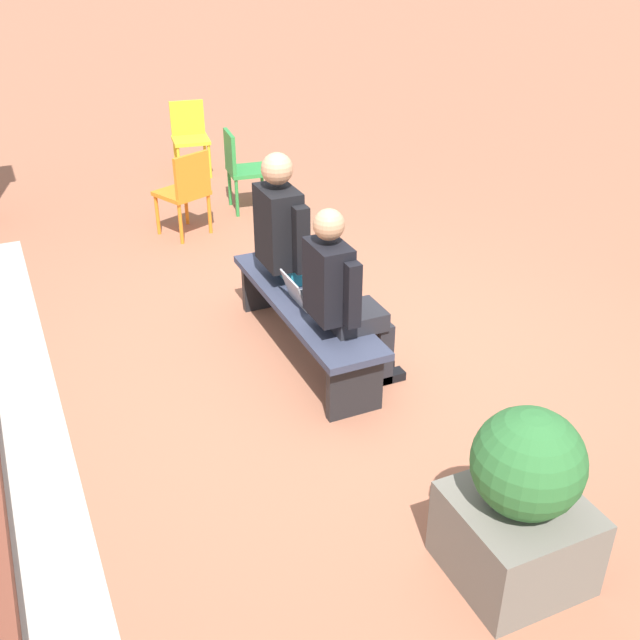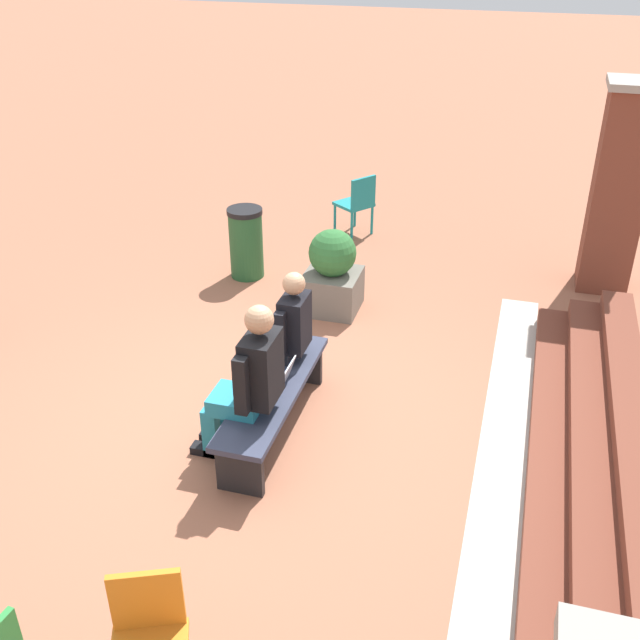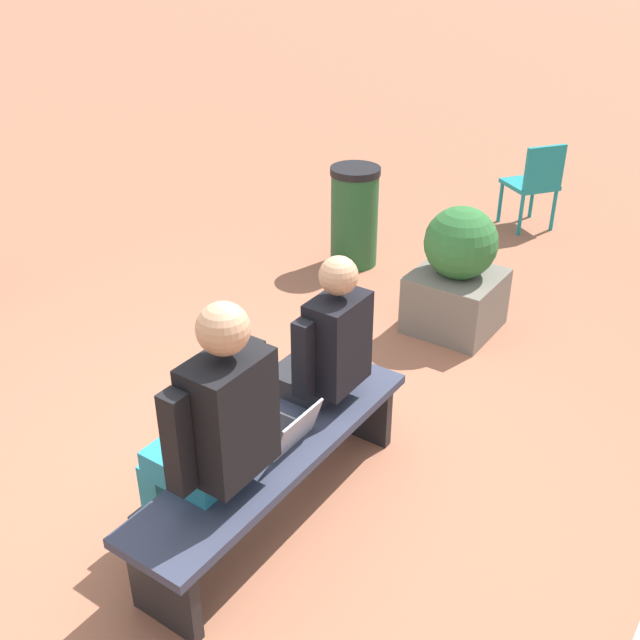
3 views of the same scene
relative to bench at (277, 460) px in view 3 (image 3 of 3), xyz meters
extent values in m
plane|color=#9E6047|center=(-0.17, -0.13, -0.35)|extent=(60.00, 60.00, 0.00)
cube|color=#33384C|center=(0.00, 0.00, 0.07)|extent=(1.80, 0.44, 0.05)
cube|color=black|center=(-0.80, 0.00, -0.15)|extent=(0.06, 0.37, 0.40)
cube|color=black|center=(0.80, 0.00, -0.15)|extent=(0.06, 0.37, 0.40)
cube|color=#232328|center=(-0.48, -0.16, 0.15)|extent=(0.30, 0.36, 0.12)
cube|color=#232328|center=(-0.56, -0.34, -0.13)|extent=(0.10, 0.11, 0.45)
cube|color=black|center=(-0.56, -0.39, -0.32)|extent=(0.10, 0.21, 0.06)
cube|color=#232328|center=(-0.40, -0.34, -0.13)|extent=(0.10, 0.11, 0.45)
cube|color=black|center=(-0.40, -0.39, -0.32)|extent=(0.10, 0.21, 0.06)
cube|color=black|center=(-0.48, 0.04, 0.46)|extent=(0.34, 0.21, 0.50)
cube|color=navy|center=(-0.48, -0.07, 0.42)|extent=(0.04, 0.01, 0.30)
cube|color=black|center=(-0.69, -0.02, 0.44)|extent=(0.08, 0.09, 0.42)
cube|color=black|center=(-0.26, -0.02, 0.44)|extent=(0.08, 0.09, 0.42)
sphere|color=tan|center=(-0.48, 0.04, 0.83)|extent=(0.20, 0.20, 0.20)
cube|color=teal|center=(0.36, -0.18, 0.16)|extent=(0.34, 0.40, 0.14)
cube|color=teal|center=(0.27, -0.38, -0.13)|extent=(0.11, 0.12, 0.45)
cube|color=black|center=(0.27, -0.45, -0.32)|extent=(0.11, 0.24, 0.07)
cube|color=teal|center=(0.45, -0.38, -0.13)|extent=(0.11, 0.12, 0.45)
cube|color=black|center=(0.45, -0.45, -0.32)|extent=(0.11, 0.24, 0.07)
cube|color=black|center=(0.36, 0.04, 0.51)|extent=(0.38, 0.24, 0.57)
cube|color=black|center=(0.12, -0.03, 0.49)|extent=(0.09, 0.10, 0.48)
cube|color=black|center=(0.60, -0.03, 0.49)|extent=(0.09, 0.10, 0.48)
sphere|color=tan|center=(0.36, 0.04, 0.93)|extent=(0.22, 0.22, 0.22)
cube|color=#9EA0A5|center=(-0.05, -0.04, 0.11)|extent=(0.32, 0.22, 0.02)
cube|color=#2D2D33|center=(-0.05, -0.05, 0.12)|extent=(0.29, 0.15, 0.00)
cube|color=#9EA0A5|center=(-0.05, 0.10, 0.21)|extent=(0.32, 0.07, 0.19)
cube|color=#33519E|center=(-0.05, 0.09, 0.21)|extent=(0.28, 0.06, 0.17)
cube|color=teal|center=(-4.50, -0.42, 0.07)|extent=(0.59, 0.59, 0.04)
cube|color=teal|center=(-4.38, -0.27, 0.29)|extent=(0.35, 0.27, 0.40)
cylinder|color=teal|center=(-4.75, -0.46, -0.15)|extent=(0.04, 0.04, 0.40)
cylinder|color=teal|center=(-4.46, -0.67, -0.15)|extent=(0.04, 0.04, 0.40)
cylinder|color=teal|center=(-4.54, -0.17, -0.15)|extent=(0.04, 0.04, 0.40)
cylinder|color=teal|center=(-4.24, -0.38, -0.15)|extent=(0.04, 0.04, 0.40)
cube|color=#6B665B|center=(-2.28, -0.11, -0.13)|extent=(0.60, 0.60, 0.44)
sphere|color=#2D6B33|center=(-2.28, -0.11, 0.33)|extent=(0.52, 0.52, 0.52)
cylinder|color=#23562D|center=(-2.82, -1.33, 0.05)|extent=(0.40, 0.40, 0.80)
cylinder|color=black|center=(-2.82, -1.33, 0.48)|extent=(0.42, 0.42, 0.06)
camera|label=1|loc=(-4.28, 1.81, 2.52)|focal=42.00mm
camera|label=2|loc=(4.87, 1.81, 3.61)|focal=42.00mm
camera|label=3|loc=(2.25, 1.81, 2.41)|focal=42.00mm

